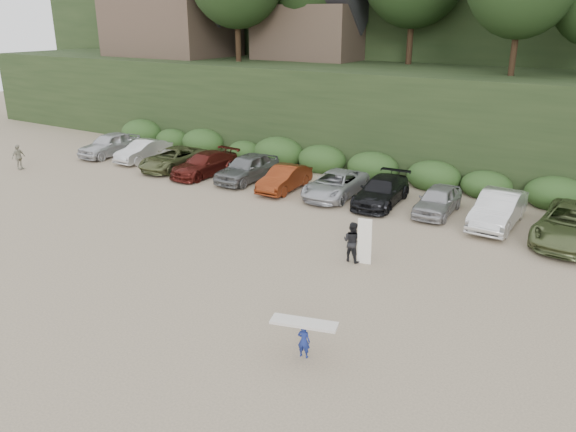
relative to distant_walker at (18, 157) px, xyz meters
The scene contains 5 objects.
ground 22.59m from the distant_walker, 11.34° to the right, with size 120.00×120.00×0.00m, color tan.
parked_cars 21.73m from the distant_walker, 14.80° to the left, with size 39.54×5.92×1.61m.
distant_walker is the anchor object (origin of this frame).
child_surfer 27.17m from the distant_walker, 17.72° to the right, with size 1.97×1.03×1.14m.
adult_surfer 24.18m from the distant_walker, ahead, with size 1.28×0.70×1.93m.
Camera 1 is at (10.72, -15.75, 9.23)m, focal length 35.00 mm.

